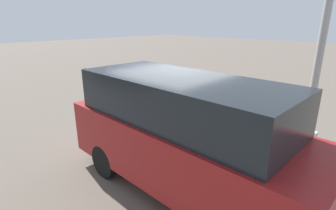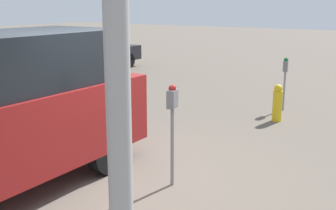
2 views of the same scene
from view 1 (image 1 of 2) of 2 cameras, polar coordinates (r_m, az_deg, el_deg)
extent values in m
plane|color=#60564C|center=(7.05, 1.68, -8.87)|extent=(80.00, 80.00, 0.00)
cylinder|color=gray|center=(7.44, 3.42, -2.48)|extent=(0.05, 0.05, 1.18)
cube|color=slate|center=(7.22, 3.52, 2.87)|extent=(0.22, 0.15, 0.26)
sphere|color=maroon|center=(7.18, 3.55, 4.05)|extent=(0.11, 0.11, 0.11)
cylinder|color=gray|center=(11.48, -17.25, 3.60)|extent=(0.05, 0.05, 0.99)
cube|color=slate|center=(11.35, -17.54, 6.65)|extent=(0.22, 0.15, 0.26)
sphere|color=#14662D|center=(11.32, -17.61, 7.41)|extent=(0.11, 0.11, 0.11)
cube|color=beige|center=(7.47, 27.51, -7.13)|extent=(0.44, 0.44, 0.55)
cylinder|color=#9E9E9E|center=(6.88, 31.48, 17.80)|extent=(0.17, 0.17, 5.82)
cube|color=maroon|center=(4.96, 3.89, -9.43)|extent=(4.99, 1.84, 1.10)
cube|color=black|center=(4.68, 2.97, 1.34)|extent=(3.99, 1.69, 0.78)
cylinder|color=black|center=(5.20, 23.58, -16.69)|extent=(0.71, 0.22, 0.71)
cylinder|color=black|center=(6.67, -1.86, -7.12)|extent=(0.71, 0.22, 0.71)
cylinder|color=black|center=(5.81, -13.49, -11.69)|extent=(0.71, 0.22, 0.71)
cylinder|color=gold|center=(10.71, -13.48, 2.12)|extent=(0.21, 0.21, 0.70)
sphere|color=gold|center=(10.61, -13.64, 4.22)|extent=(0.19, 0.19, 0.19)
camera|label=2|loc=(8.41, 47.28, 8.49)|focal=45.00mm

